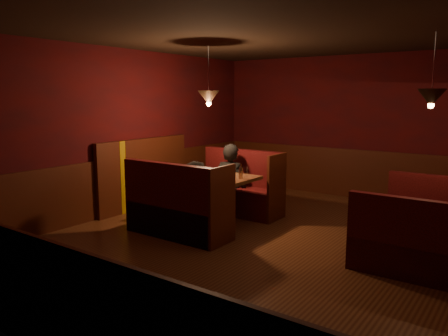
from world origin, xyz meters
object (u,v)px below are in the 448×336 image
Objects in this scene: main_bench_far at (239,193)px; diner_a at (231,169)px; main_bench_near at (176,213)px; second_bench_far at (434,222)px; second_table at (422,220)px; main_table at (210,186)px; diner_b at (197,187)px; second_bench_near at (410,252)px.

diner_a is at bearing -107.84° from main_bench_far.
main_bench_near is (0.00, -1.71, 0.00)m from main_bench_far.
second_table is at bearing -92.20° from second_bench_far.
diner_b is (0.18, -0.57, 0.11)m from main_table.
second_bench_far is at bearing 3.59° from main_bench_far.
diner_a reaches higher than second_bench_far.
second_bench_near is at bearing -87.80° from second_table.
second_bench_near is at bearing -21.52° from main_bench_far.
main_table is 0.91× the size of main_bench_far.
diner_b is at bearing -83.30° from main_bench_far.
main_bench_near is 1.13× the size of diner_b.
second_bench_near is 3.05m from diner_b.
main_bench_far is at bearing 90.00° from main_bench_near.
main_bench_far is 1.03× the size of diner_a.
diner_a is (-0.06, -0.19, 0.45)m from main_bench_far.
second_bench_far is at bearing 30.94° from main_bench_near.
second_table is at bearing 20.51° from main_bench_near.
main_table is at bearing 80.78° from diner_a.
diner_a reaches higher than second_table.
main_table is 0.69m from diner_a.
second_bench_far is at bearing 87.80° from second_table.
second_table is 3.25m from diner_a.
main_bench_far is 1.71m from main_bench_near.
main_table is at bearing 172.86° from second_bench_near.
diner_b is at bearing 59.71° from main_bench_near.
main_bench_far reaches higher than second_bench_far.
second_table is 0.75m from second_bench_far.
diner_b reaches higher than main_table.
main_bench_far is 0.49m from diner_a.
second_table is at bearing -9.49° from main_bench_far.
second_bench_far is at bearing 18.22° from main_table.
main_bench_near is 1.58m from diner_a.
second_bench_near is (3.18, -1.25, -0.05)m from main_bench_far.
second_bench_far is at bearing 90.00° from second_bench_near.
diner_b is (0.17, -1.42, 0.37)m from main_bench_far.
main_bench_far reaches higher than second_bench_near.
main_bench_near is at bearing -171.90° from second_bench_near.
diner_b reaches higher than second_table.
main_table is at bearing 91.21° from main_bench_near.
main_table reaches higher than second_bench_near.
main_table is at bearing -91.21° from main_bench_far.
second_bench_near is at bearing -7.14° from main_table.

